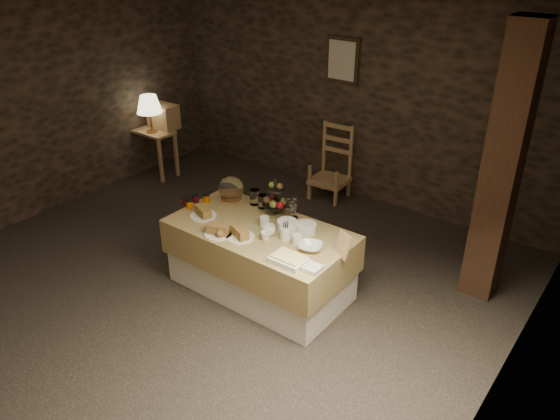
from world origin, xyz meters
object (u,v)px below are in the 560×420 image
Objects in this scene: table_lamp at (149,105)px; fruit_stand at (275,201)px; console_table at (153,139)px; buffet_table at (260,255)px; chair at (333,166)px; timber_column at (502,169)px; wine_rack at (163,116)px.

table_lamp is 1.38× the size of fruit_stand.
console_table is 0.53m from table_lamp.
chair is at bearing 104.53° from buffet_table.
chair is at bearing 105.23° from fruit_stand.
table_lamp is (0.05, -0.05, 0.52)m from console_table.
buffet_table is 0.67× the size of timber_column.
fruit_stand is (2.93, -0.98, 0.30)m from console_table.
console_table is 0.35m from wine_rack.
console_table is 1.28× the size of table_lamp.
timber_column is at bearing 0.06° from console_table.
wine_rack is at bearing 153.33° from buffet_table.
buffet_table is 2.63× the size of console_table.
fruit_stand is at bearing -151.22° from timber_column.
wine_rack is (0.05, 0.18, 0.30)m from console_table.
buffet_table is 2.30m from chair.
table_lamp is at bearing -179.32° from timber_column.
console_table is at bearing 161.57° from fruit_stand.
timber_column reaches higher than buffet_table.
chair is (2.41, 0.93, -0.10)m from console_table.
console_table is at bearing -105.52° from wine_rack.
fruit_stand reaches higher than chair.
buffet_table is 4.17× the size of wine_rack.
wine_rack is (0.00, 0.23, -0.22)m from table_lamp.
chair is at bearing 22.59° from table_lamp.
buffet_table is at bearing -23.44° from console_table.
console_table is 1.77× the size of fruit_stand.
wine_rack is 2.51m from chair.
fruit_stand is at bearing -17.83° from table_lamp.
fruit_stand is (2.88, -1.16, 0.00)m from wine_rack.
table_lamp is at bearing -161.42° from chair.
buffet_table is at bearing -26.67° from wine_rack.
console_table is 2.58m from chair.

